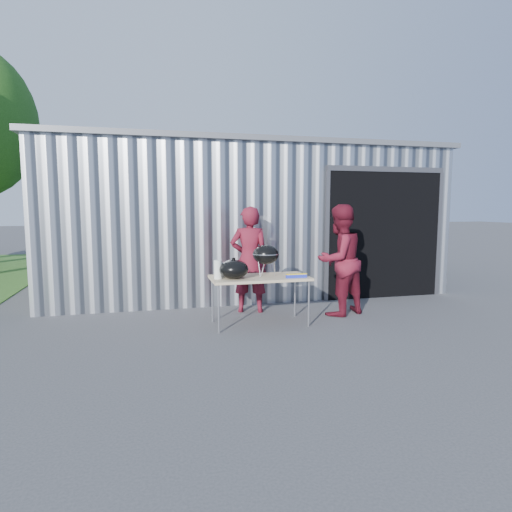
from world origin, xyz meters
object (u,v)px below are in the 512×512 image
object	(u,v)px
folding_table	(260,279)
person_cook	(250,260)
kettle_grill	(266,249)
person_bystander	(339,260)

from	to	relation	value
folding_table	person_cook	bearing A→B (deg)	87.37
kettle_grill	person_cook	xyz separation A→B (m)	(-0.08, 0.76, -0.26)
person_bystander	person_cook	bearing A→B (deg)	-43.46
folding_table	person_bystander	xyz separation A→B (m)	(1.45, 0.26, 0.22)
folding_table	person_cook	xyz separation A→B (m)	(0.04, 0.83, 0.20)
folding_table	person_bystander	size ratio (longest dim) A/B	0.81
kettle_grill	person_bystander	distance (m)	1.37
kettle_grill	person_cook	size ratio (longest dim) A/B	0.51
kettle_grill	person_cook	distance (m)	0.81
person_cook	person_bystander	xyz separation A→B (m)	(1.41, -0.56, 0.02)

